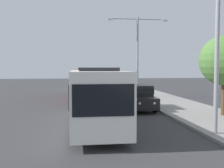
% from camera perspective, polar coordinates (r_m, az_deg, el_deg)
% --- Properties ---
extents(bus_lead, '(2.58, 10.54, 3.21)m').
position_cam_1_polar(bus_lead, '(15.12, -3.73, -2.29)').
color(bus_lead, silver).
rests_on(bus_lead, ground_plane).
extents(bus_second_in_line, '(2.58, 11.30, 3.21)m').
position_cam_1_polar(bus_second_in_line, '(28.24, -5.43, 0.36)').
color(bus_second_in_line, maroon).
rests_on(bus_second_in_line, ground_plane).
extents(bus_middle, '(2.58, 11.53, 3.21)m').
position_cam_1_polar(bus_middle, '(41.25, -6.04, 1.32)').
color(bus_middle, silver).
rests_on(bus_middle, ground_plane).
extents(white_suv, '(1.86, 4.96, 1.90)m').
position_cam_1_polar(white_suv, '(20.66, 5.68, -2.59)').
color(white_suv, black).
rests_on(white_suv, ground_plane).
extents(streetlamp_near, '(5.08, 0.28, 8.72)m').
position_cam_1_polar(streetlamp_near, '(13.43, 21.52, 12.62)').
color(streetlamp_near, gray).
rests_on(streetlamp_near, sidewalk).
extents(streetlamp_mid, '(6.41, 0.28, 8.37)m').
position_cam_1_polar(streetlamp_mid, '(28.76, 5.45, 7.62)').
color(streetlamp_mid, gray).
rests_on(streetlamp_mid, sidewalk).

